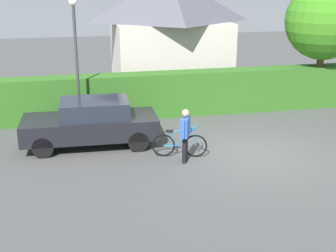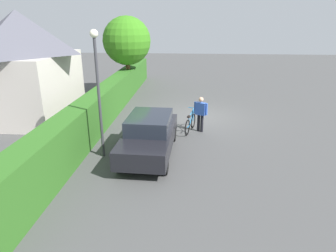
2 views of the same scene
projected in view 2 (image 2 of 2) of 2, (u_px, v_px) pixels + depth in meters
The scene contains 8 objects.
ground_plane at pixel (198, 117), 15.38m from camera, with size 60.00×60.00×0.00m, color #454545.
hedge_row at pixel (109, 100), 15.44m from camera, with size 20.82×0.90×1.67m, color #2D611E.
house_distant at pixel (23, 65), 14.56m from camera, with size 5.29×4.25×5.22m.
parked_car_near at pixel (149, 135), 10.93m from camera, with size 4.23×1.86×1.49m.
bicycle at pixel (190, 123), 13.28m from camera, with size 1.61×0.61×0.99m.
person_rider at pixel (201, 112), 13.11m from camera, with size 0.38×0.59×1.59m.
street_lamp at pixel (98, 79), 10.05m from camera, with size 0.28×0.28×4.49m.
tree_kerbside at pixel (127, 41), 18.97m from camera, with size 3.07×3.07×5.02m.
Camera 2 is at (-14.70, 0.41, 4.79)m, focal length 31.67 mm.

